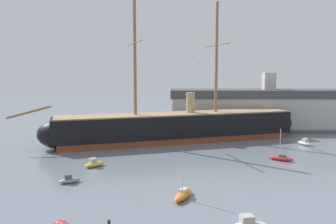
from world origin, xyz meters
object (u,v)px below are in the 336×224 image
at_px(motorboat_distant_centre, 185,133).
at_px(dockside_warehouse_right, 258,109).
at_px(sailboat_alongside_stern, 281,158).
at_px(motorboat_alongside_bow, 94,164).
at_px(dinghy_foreground_left, 62,224).
at_px(motorboat_far_left, 55,139).
at_px(sailboat_near_centre, 183,194).
at_px(motorboat_far_right, 304,143).
at_px(seagull_in_flight, 193,57).
at_px(motorboat_mid_left, 69,180).
at_px(tall_ship, 177,127).

xyz_separation_m(motorboat_distant_centre, dockside_warehouse_right, (21.05, 9.54, 5.19)).
bearing_deg(sailboat_alongside_stern, motorboat_alongside_bow, -171.62).
bearing_deg(dinghy_foreground_left, motorboat_alongside_bow, 95.06).
height_order(motorboat_alongside_bow, motorboat_far_left, motorboat_alongside_bow).
bearing_deg(dockside_warehouse_right, motorboat_distant_centre, -155.63).
height_order(sailboat_near_centre, dockside_warehouse_right, dockside_warehouse_right).
distance_m(dinghy_foreground_left, motorboat_far_right, 59.46).
xyz_separation_m(sailboat_near_centre, motorboat_alongside_bow, (-15.27, 14.84, 0.01)).
xyz_separation_m(sailboat_alongside_stern, seagull_in_flight, (-17.54, -19.36, 18.00)).
height_order(dinghy_foreground_left, motorboat_distant_centre, motorboat_distant_centre).
height_order(dinghy_foreground_left, sailboat_near_centre, sailboat_near_centre).
relative_size(motorboat_far_right, seagull_in_flight, 3.19).
height_order(dinghy_foreground_left, dockside_warehouse_right, dockside_warehouse_right).
height_order(sailboat_alongside_stern, seagull_in_flight, seagull_in_flight).
xyz_separation_m(motorboat_mid_left, seagull_in_flight, (18.12, -5.43, 18.04)).
xyz_separation_m(tall_ship, dinghy_foreground_left, (-12.45, -46.20, -3.23)).
relative_size(motorboat_alongside_bow, motorboat_far_left, 1.01).
relative_size(motorboat_mid_left, motorboat_alongside_bow, 0.91).
relative_size(sailboat_alongside_stern, dockside_warehouse_right, 0.11).
xyz_separation_m(tall_ship, motorboat_mid_left, (-16.18, -31.45, -3.06)).
height_order(motorboat_far_left, motorboat_distant_centre, motorboat_distant_centre).
distance_m(sailboat_near_centre, sailboat_alongside_stern, 27.31).
xyz_separation_m(sailboat_near_centre, motorboat_far_left, (-29.69, 36.55, -0.03)).
height_order(motorboat_mid_left, motorboat_distant_centre, motorboat_distant_centre).
xyz_separation_m(motorboat_alongside_bow, dockside_warehouse_right, (37.88, 40.87, 5.16)).
bearing_deg(sailboat_alongside_stern, motorboat_distant_centre, 123.16).
xyz_separation_m(sailboat_near_centre, sailboat_alongside_stern, (18.75, 19.85, -0.04)).
bearing_deg(motorboat_far_left, dockside_warehouse_right, 20.12).
relative_size(dinghy_foreground_left, dockside_warehouse_right, 0.05).
distance_m(dinghy_foreground_left, seagull_in_flight, 25.00).
distance_m(motorboat_far_left, dockside_warehouse_right, 55.93).
distance_m(sailboat_near_centre, dockside_warehouse_right, 60.34).
bearing_deg(dockside_warehouse_right, motorboat_alongside_bow, -132.83).
bearing_deg(sailboat_alongside_stern, motorboat_far_left, 160.98).
bearing_deg(sailboat_near_centre, motorboat_alongside_bow, 135.83).
relative_size(motorboat_far_right, motorboat_distant_centre, 1.09).
xyz_separation_m(motorboat_far_right, motorboat_distant_centre, (-26.66, 12.29, -0.03)).
distance_m(sailboat_alongside_stern, seagull_in_flight, 31.72).
distance_m(sailboat_alongside_stern, motorboat_far_left, 51.24).
height_order(motorboat_distant_centre, dockside_warehouse_right, dockside_warehouse_right).
bearing_deg(sailboat_near_centre, dinghy_foreground_left, -146.20).
distance_m(motorboat_alongside_bow, dockside_warehouse_right, 55.96).
bearing_deg(dinghy_foreground_left, seagull_in_flight, 32.91).
distance_m(motorboat_far_right, dockside_warehouse_right, 23.12).
bearing_deg(motorboat_distant_centre, tall_ship, -104.55).
bearing_deg(motorboat_mid_left, sailboat_near_centre, -19.32).
bearing_deg(motorboat_distant_centre, dinghy_foreground_left, -104.99).
relative_size(tall_ship, dinghy_foreground_left, 24.48).
height_order(motorboat_mid_left, motorboat_alongside_bow, motorboat_alongside_bow).
distance_m(dinghy_foreground_left, dockside_warehouse_right, 73.98).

